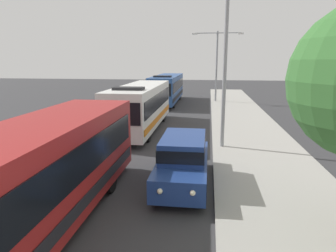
{
  "coord_description": "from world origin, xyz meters",
  "views": [
    {
      "loc": [
        3.3,
        5.68,
        4.76
      ],
      "look_at": [
        1.43,
        19.76,
        1.68
      ],
      "focal_mm": 32.72,
      "sensor_mm": 36.0,
      "label": 1
    }
  ],
  "objects": [
    {
      "name": "bus_lead",
      "position": [
        -1.3,
        12.61,
        1.69
      ],
      "size": [
        2.58,
        11.58,
        3.21
      ],
      "color": "maroon",
      "rests_on": "ground_plane"
    },
    {
      "name": "bus_second_in_line",
      "position": [
        -1.3,
        26.11,
        1.69
      ],
      "size": [
        2.58,
        10.56,
        3.21
      ],
      "color": "silver",
      "rests_on": "ground_plane"
    },
    {
      "name": "bus_middle",
      "position": [
        -1.3,
        39.58,
        1.69
      ],
      "size": [
        2.58,
        11.48,
        3.21
      ],
      "color": "#284C8C",
      "rests_on": "ground_plane"
    },
    {
      "name": "white_suv",
      "position": [
        2.4,
        16.89,
        1.03
      ],
      "size": [
        1.86,
        5.06,
        1.9
      ],
      "color": "navy",
      "rests_on": "ground_plane"
    },
    {
      "name": "streetlamp_mid",
      "position": [
        4.1,
        21.99,
        5.33
      ],
      "size": [
        6.01,
        0.28,
        8.48
      ],
      "color": "gray",
      "rests_on": "sidewalk"
    },
    {
      "name": "streetlamp_far",
      "position": [
        4.1,
        40.75,
        4.86
      ],
      "size": [
        5.53,
        0.28,
        7.66
      ],
      "color": "gray",
      "rests_on": "sidewalk"
    }
  ]
}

